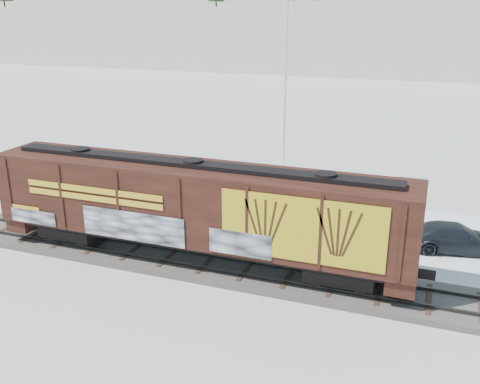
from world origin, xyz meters
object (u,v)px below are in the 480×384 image
at_px(car_dark, 455,238).
at_px(car_white, 256,209).
at_px(hopper_railcar, 194,206).
at_px(car_silver, 104,184).
at_px(flagpole, 286,116).

bearing_deg(car_dark, car_white, 77.17).
xyz_separation_m(hopper_railcar, car_silver, (-9.87, 7.17, -2.27)).
xyz_separation_m(hopper_railcar, car_dark, (11.66, 5.97, -2.33)).
relative_size(car_silver, car_dark, 0.91).
relative_size(flagpole, car_dark, 2.73).
height_order(flagpole, car_white, flagpole).
bearing_deg(car_white, hopper_railcar, 148.92).
bearing_deg(hopper_railcar, car_silver, 144.02).
bearing_deg(car_dark, hopper_railcar, 105.81).
bearing_deg(flagpole, car_silver, -153.79).
xyz_separation_m(car_white, car_dark, (10.71, -0.28, -0.07)).
relative_size(hopper_railcar, flagpole, 1.51).
bearing_deg(car_silver, car_dark, -71.73).
xyz_separation_m(flagpole, car_white, (0.06, -6.22, -4.26)).
relative_size(flagpole, car_white, 2.81).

